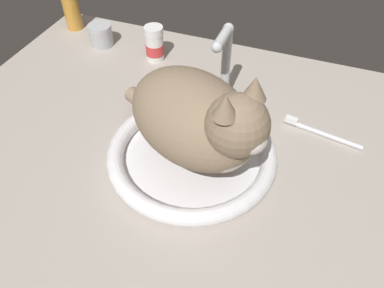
{
  "coord_description": "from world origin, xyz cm",
  "views": [
    {
      "loc": [
        15.56,
        -48.5,
        58.06
      ],
      "look_at": [
        -2.29,
        -1.33,
        7.0
      ],
      "focal_mm": 36.37,
      "sensor_mm": 36.0,
      "label": 1
    }
  ],
  "objects": [
    {
      "name": "toothbrush",
      "position": [
        19.79,
        14.14,
        3.63
      ],
      "size": [
        15.97,
        3.89,
        1.7
      ],
      "color": "silver",
      "rests_on": "countertop"
    },
    {
      "name": "pill_bottle",
      "position": [
        -23.15,
        27.68,
        7.09
      ],
      "size": [
        4.64,
        4.64,
        8.82
      ],
      "color": "white",
      "rests_on": "countertop"
    },
    {
      "name": "countertop",
      "position": [
        0.0,
        0.0,
        1.5
      ],
      "size": [
        115.76,
        83.08,
        3.0
      ],
      "primitive_type": "cube",
      "color": "#ADA399",
      "rests_on": "ground"
    },
    {
      "name": "metal_jar",
      "position": [
        -39.21,
        28.84,
        5.84
      ],
      "size": [
        6.12,
        6.12,
        5.65
      ],
      "color": "#B2B5BA",
      "rests_on": "countertop"
    },
    {
      "name": "sink_basin",
      "position": [
        -2.29,
        -1.33,
        4.41
      ],
      "size": [
        32.16,
        32.16,
        3.13
      ],
      "color": "white",
      "rests_on": "countertop"
    },
    {
      "name": "cat",
      "position": [
        -0.66,
        -2.16,
        14.27
      ],
      "size": [
        32.99,
        27.2,
        19.8
      ],
      "color": "#8C755B",
      "rests_on": "sink_basin"
    },
    {
      "name": "faucet",
      "position": [
        -2.29,
        18.04,
        10.04
      ],
      "size": [
        16.35,
        10.33,
        18.16
      ],
      "color": "silver",
      "rests_on": "countertop"
    },
    {
      "name": "amber_bottle",
      "position": [
        -50.86,
        34.02,
        9.02
      ],
      "size": [
        4.45,
        4.45,
        12.76
      ],
      "color": "gold",
      "rests_on": "countertop"
    }
  ]
}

